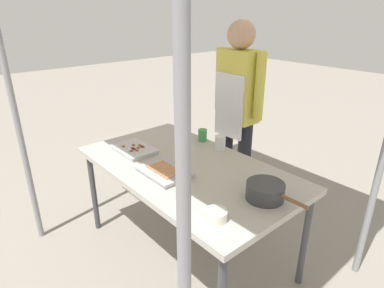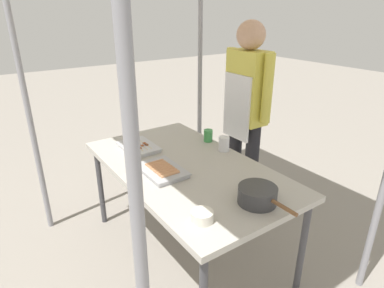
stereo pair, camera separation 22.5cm
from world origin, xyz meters
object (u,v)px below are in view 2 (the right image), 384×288
Objects in this scene: tray_meat_skewers at (138,147)px; cooking_wok at (258,195)px; drink_cup_near_edge at (208,136)px; condiment_bowl at (202,216)px; vendor_woman at (246,105)px; stall_table at (186,172)px; tray_grilled_sausages at (162,170)px; drink_cup_by_wok at (224,144)px.

cooking_wok is at bearing 11.42° from tray_meat_skewers.
tray_meat_skewers is 3.40× the size of drink_cup_near_edge.
condiment_bowl is 1.20× the size of drink_cup_near_edge.
condiment_bowl is 1.36m from vendor_woman.
condiment_bowl is 1.09m from drink_cup_near_edge.
stall_table is 4.77× the size of tray_meat_skewers.
stall_table is 0.87m from vendor_woman.
cooking_wok is at bearing 23.15° from tray_grilled_sausages.
tray_grilled_sausages is 0.46m from tray_meat_skewers.
vendor_woman is (-0.82, 1.06, 0.23)m from condiment_bowl.
cooking_wok is 0.74m from drink_cup_by_wok.
drink_cup_near_edge is 0.22m from drink_cup_by_wok.
drink_cup_near_edge is at bearing 159.84° from cooking_wok.
drink_cup_near_edge is (-0.27, 0.40, 0.10)m from stall_table.
stall_table is 4.20× the size of cooking_wok.
tray_grilled_sausages is at bearing -5.99° from tray_meat_skewers.
tray_meat_skewers is at bearing 172.23° from condiment_bowl.
condiment_bowl is (0.58, -0.09, 0.01)m from tray_grilled_sausages.
cooking_wok is 3.86× the size of drink_cup_near_edge.
drink_cup_by_wok is (-0.67, 0.31, 0.00)m from cooking_wok.
drink_cup_by_wok is 0.07× the size of vendor_woman.
vendor_woman is (-0.19, 0.39, 0.20)m from drink_cup_by_wok.
tray_grilled_sausages is at bearing 104.22° from vendor_woman.
drink_cup_near_edge is (-0.85, 0.68, 0.02)m from condiment_bowl.
drink_cup_near_edge is at bearing 175.59° from drink_cup_by_wok.
tray_meat_skewers is 0.88× the size of cooking_wok.
tray_grilled_sausages is at bearing -84.74° from drink_cup_by_wok.
drink_cup_by_wok reaches higher than drink_cup_near_edge.
cooking_wok is 1.13m from vendor_woman.
condiment_bowl is 1.06× the size of drink_cup_by_wok.
drink_cup_near_edge is 0.43m from vendor_woman.
tray_grilled_sausages is 1.04× the size of tray_meat_skewers.
vendor_woman is (-0.24, 0.97, 0.23)m from tray_grilled_sausages.
stall_table is 0.49m from drink_cup_near_edge.
drink_cup_near_edge is 0.88× the size of drink_cup_by_wok.
tray_grilled_sausages is 0.59m from condiment_bowl.
drink_cup_near_edge is 0.06× the size of vendor_woman.
tray_meat_skewers is 0.20× the size of vendor_woman.
tray_grilled_sausages is 3.12× the size of drink_cup_by_wok.
vendor_woman is (-0.86, 0.70, 0.20)m from cooking_wok.
cooking_wok and drink_cup_near_edge have the same top height.
drink_cup_by_wok is at bearing 97.37° from stall_table.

